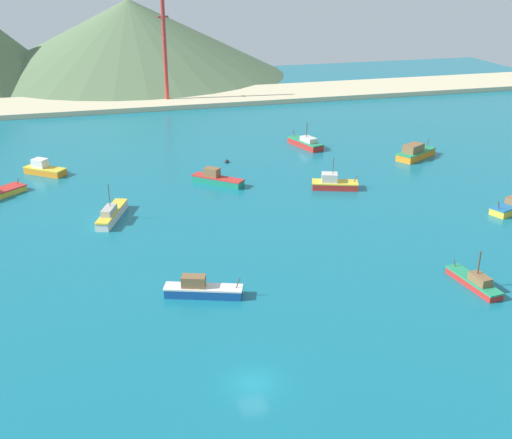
{
  "coord_description": "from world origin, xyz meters",
  "views": [
    {
      "loc": [
        -12.17,
        -46.0,
        35.59
      ],
      "look_at": [
        10.05,
        36.1,
        0.43
      ],
      "focal_mm": 45.05,
      "sensor_mm": 36.0,
      "label": 1
    }
  ],
  "objects_px": {
    "fishing_boat_4": "(306,143)",
    "radio_tower": "(165,51)",
    "fishing_boat_11": "(475,282)",
    "fishing_boat_9": "(44,169)",
    "fishing_boat_14": "(217,179)",
    "fishing_boat_1": "(202,289)",
    "fishing_boat_5": "(334,183)",
    "buoy_0": "(227,162)",
    "fishing_boat_7": "(512,206)",
    "fishing_boat_10": "(415,153)",
    "fishing_boat_0": "(112,214)"
  },
  "relations": [
    {
      "from": "fishing_boat_10",
      "to": "radio_tower",
      "type": "height_order",
      "value": "radio_tower"
    },
    {
      "from": "fishing_boat_4",
      "to": "radio_tower",
      "type": "bearing_deg",
      "value": 113.85
    },
    {
      "from": "fishing_boat_4",
      "to": "radio_tower",
      "type": "height_order",
      "value": "radio_tower"
    },
    {
      "from": "fishing_boat_7",
      "to": "buoy_0",
      "type": "distance_m",
      "value": 50.04
    },
    {
      "from": "fishing_boat_10",
      "to": "fishing_boat_14",
      "type": "xyz_separation_m",
      "value": [
        -39.18,
        -4.73,
        -0.2
      ]
    },
    {
      "from": "fishing_boat_5",
      "to": "fishing_boat_0",
      "type": "bearing_deg",
      "value": -173.51
    },
    {
      "from": "fishing_boat_5",
      "to": "fishing_boat_10",
      "type": "distance_m",
      "value": 24.26
    },
    {
      "from": "fishing_boat_10",
      "to": "fishing_boat_11",
      "type": "height_order",
      "value": "fishing_boat_11"
    },
    {
      "from": "fishing_boat_5",
      "to": "fishing_boat_10",
      "type": "xyz_separation_m",
      "value": [
        21.13,
        11.91,
        0.17
      ]
    },
    {
      "from": "fishing_boat_7",
      "to": "fishing_boat_0",
      "type": "bearing_deg",
      "value": 167.93
    },
    {
      "from": "fishing_boat_1",
      "to": "fishing_boat_7",
      "type": "bearing_deg",
      "value": 15.03
    },
    {
      "from": "fishing_boat_4",
      "to": "fishing_boat_5",
      "type": "xyz_separation_m",
      "value": [
        -3.7,
        -24.46,
        0.04
      ]
    },
    {
      "from": "fishing_boat_1",
      "to": "fishing_boat_11",
      "type": "bearing_deg",
      "value": -11.23
    },
    {
      "from": "fishing_boat_0",
      "to": "fishing_boat_9",
      "type": "bearing_deg",
      "value": 112.64
    },
    {
      "from": "fishing_boat_0",
      "to": "fishing_boat_11",
      "type": "distance_m",
      "value": 50.54
    },
    {
      "from": "fishing_boat_9",
      "to": "fishing_boat_5",
      "type": "bearing_deg",
      "value": -23.69
    },
    {
      "from": "fishing_boat_0",
      "to": "fishing_boat_4",
      "type": "bearing_deg",
      "value": 35.73
    },
    {
      "from": "fishing_boat_5",
      "to": "fishing_boat_9",
      "type": "relative_size",
      "value": 1.07
    },
    {
      "from": "fishing_boat_5",
      "to": "fishing_boat_7",
      "type": "height_order",
      "value": "fishing_boat_5"
    },
    {
      "from": "fishing_boat_1",
      "to": "fishing_boat_0",
      "type": "bearing_deg",
      "value": 108.07
    },
    {
      "from": "fishing_boat_9",
      "to": "buoy_0",
      "type": "relative_size",
      "value": 8.75
    },
    {
      "from": "fishing_boat_5",
      "to": "buoy_0",
      "type": "bearing_deg",
      "value": 126.8
    },
    {
      "from": "fishing_boat_1",
      "to": "fishing_boat_5",
      "type": "height_order",
      "value": "fishing_boat_5"
    },
    {
      "from": "fishing_boat_4",
      "to": "buoy_0",
      "type": "height_order",
      "value": "fishing_boat_4"
    },
    {
      "from": "fishing_boat_1",
      "to": "fishing_boat_14",
      "type": "distance_m",
      "value": 38.19
    },
    {
      "from": "fishing_boat_5",
      "to": "fishing_boat_9",
      "type": "height_order",
      "value": "fishing_boat_5"
    },
    {
      "from": "fishing_boat_4",
      "to": "radio_tower",
      "type": "xyz_separation_m",
      "value": [
        -21.06,
        47.63,
        12.5
      ]
    },
    {
      "from": "fishing_boat_0",
      "to": "fishing_boat_7",
      "type": "distance_m",
      "value": 59.29
    },
    {
      "from": "fishing_boat_11",
      "to": "buoy_0",
      "type": "bearing_deg",
      "value": 107.42
    },
    {
      "from": "fishing_boat_0",
      "to": "fishing_boat_14",
      "type": "relative_size",
      "value": 1.21
    },
    {
      "from": "radio_tower",
      "to": "fishing_boat_7",
      "type": "bearing_deg",
      "value": -66.05
    },
    {
      "from": "fishing_boat_1",
      "to": "fishing_boat_11",
      "type": "height_order",
      "value": "fishing_boat_11"
    },
    {
      "from": "fishing_boat_7",
      "to": "fishing_boat_10",
      "type": "distance_m",
      "value": 28.42
    },
    {
      "from": "fishing_boat_1",
      "to": "fishing_boat_4",
      "type": "xyz_separation_m",
      "value": [
        31.31,
        54.26,
        0.01
      ]
    },
    {
      "from": "fishing_boat_14",
      "to": "buoy_0",
      "type": "relative_size",
      "value": 9.55
    },
    {
      "from": "fishing_boat_14",
      "to": "radio_tower",
      "type": "relative_size",
      "value": 0.31
    },
    {
      "from": "fishing_boat_10",
      "to": "fishing_boat_7",
      "type": "bearing_deg",
      "value": -88.29
    },
    {
      "from": "fishing_boat_5",
      "to": "buoy_0",
      "type": "distance_m",
      "value": 23.07
    },
    {
      "from": "fishing_boat_4",
      "to": "fishing_boat_14",
      "type": "height_order",
      "value": "fishing_boat_4"
    },
    {
      "from": "fishing_boat_4",
      "to": "fishing_boat_0",
      "type": "bearing_deg",
      "value": -144.27
    },
    {
      "from": "fishing_boat_9",
      "to": "buoy_0",
      "type": "xyz_separation_m",
      "value": [
        32.33,
        -1.78,
        -0.76
      ]
    },
    {
      "from": "fishing_boat_7",
      "to": "fishing_boat_10",
      "type": "height_order",
      "value": "fishing_boat_7"
    },
    {
      "from": "fishing_boat_0",
      "to": "fishing_boat_9",
      "type": "distance_m",
      "value": 26.38
    },
    {
      "from": "fishing_boat_7",
      "to": "fishing_boat_9",
      "type": "xyz_separation_m",
      "value": [
        -68.13,
        36.74,
        0.11
      ]
    },
    {
      "from": "fishing_boat_9",
      "to": "fishing_boat_10",
      "type": "distance_m",
      "value": 67.79
    },
    {
      "from": "fishing_boat_9",
      "to": "fishing_boat_14",
      "type": "relative_size",
      "value": 0.92
    },
    {
      "from": "fishing_boat_0",
      "to": "fishing_boat_4",
      "type": "xyz_separation_m",
      "value": [
        39.69,
        28.56,
        0.01
      ]
    },
    {
      "from": "fishing_boat_0",
      "to": "fishing_boat_7",
      "type": "relative_size",
      "value": 1.26
    },
    {
      "from": "fishing_boat_11",
      "to": "radio_tower",
      "type": "distance_m",
      "value": 110.7
    },
    {
      "from": "fishing_boat_1",
      "to": "fishing_boat_10",
      "type": "distance_m",
      "value": 64.15
    }
  ]
}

